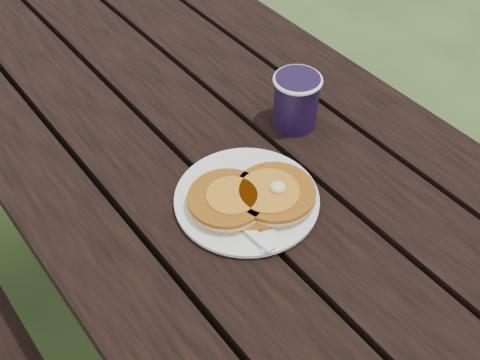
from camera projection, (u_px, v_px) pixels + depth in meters
ground at (232, 352)px, 1.63m from camera, size 60.00×60.00×0.00m
picnic_table at (230, 273)px, 1.36m from camera, size 1.36×1.80×0.75m
plate at (247, 200)px, 0.99m from camera, size 0.27×0.27×0.01m
pancake_stack at (253, 197)px, 0.97m from camera, size 0.20×0.17×0.04m
knife at (269, 209)px, 0.97m from camera, size 0.13×0.15×0.00m
fork at (248, 229)px, 0.93m from camera, size 0.04×0.16×0.01m
coffee_cup at (296, 98)px, 1.09m from camera, size 0.09×0.09×0.10m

